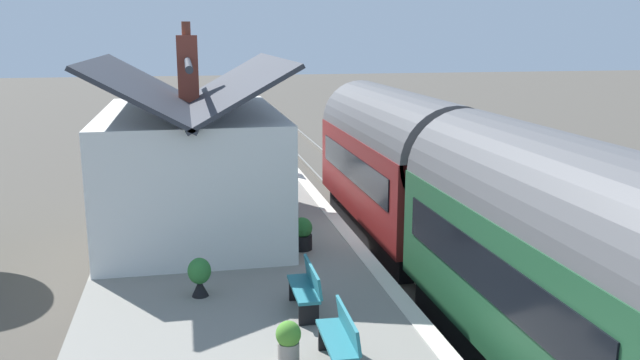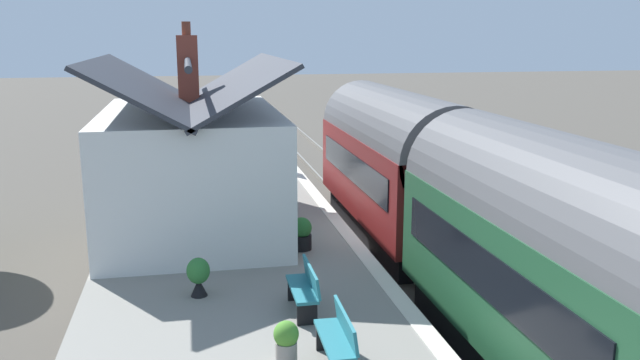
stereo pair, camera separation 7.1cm
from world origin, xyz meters
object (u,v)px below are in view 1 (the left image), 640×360
at_px(bench_mid_platform, 307,287).
at_px(planter_corner_building, 302,234).
at_px(bench_platform_end, 244,152).
at_px(station_sign_board, 277,140).
at_px(planter_edge_far, 178,148).
at_px(station_building, 192,165).
at_px(bench_near_building, 340,337).
at_px(planter_under_sign, 185,160).
at_px(planter_bench_right, 288,341).
at_px(train, 454,197).
at_px(planter_edge_near, 200,275).

bearing_deg(bench_mid_platform, planter_corner_building, -8.68).
xyz_separation_m(bench_platform_end, station_sign_board, (-1.60, -1.09, 0.71)).
height_order(bench_mid_platform, planter_edge_far, bench_mid_platform).
height_order(bench_platform_end, station_sign_board, station_sign_board).
distance_m(station_building, bench_platform_end, 8.58).
bearing_deg(bench_mid_platform, bench_platform_end, -0.52).
xyz_separation_m(station_building, bench_near_building, (-8.06, -2.06, -1.18)).
distance_m(planter_under_sign, station_sign_board, 3.43).
relative_size(planter_bench_right, planter_corner_building, 0.93).
height_order(train, station_building, station_building).
bearing_deg(bench_platform_end, station_sign_board, -145.77).
height_order(train, planter_edge_far, train).
xyz_separation_m(planter_edge_near, planter_corner_building, (2.40, -2.44, -0.04)).
distance_m(bench_near_building, planter_under_sign, 15.22).
distance_m(train, planter_edge_far, 14.93).
relative_size(planter_edge_near, planter_under_sign, 0.90).
distance_m(bench_mid_platform, bench_near_building, 2.10).
relative_size(station_building, planter_edge_far, 9.35).
distance_m(planter_bench_right, station_sign_board, 14.64).
relative_size(bench_near_building, planter_bench_right, 1.96).
relative_size(planter_bench_right, planter_edge_far, 0.90).
height_order(station_building, planter_under_sign, station_building).
distance_m(bench_platform_end, station_sign_board, 2.06).
bearing_deg(station_sign_board, planter_under_sign, 84.25).
height_order(planter_corner_building, station_sign_board, station_sign_board).
distance_m(planter_corner_building, planter_edge_far, 12.98).
bearing_deg(station_building, planter_edge_far, 2.75).
height_order(planter_edge_near, planter_edge_far, planter_edge_far).
height_order(bench_mid_platform, bench_near_building, same).
distance_m(bench_near_building, planter_bench_right, 0.81).
bearing_deg(station_building, planter_corner_building, -134.53).
height_order(train, bench_near_building, train).
xyz_separation_m(bench_near_building, planter_edge_far, (18.28, 2.55, -0.06)).
bearing_deg(planter_bench_right, station_sign_board, -7.25).
bearing_deg(station_sign_board, bench_mid_platform, 174.50).
distance_m(bench_platform_end, bench_mid_platform, 14.21).
bearing_deg(planter_edge_near, station_sign_board, -15.20).
xyz_separation_m(planter_bench_right, planter_under_sign, (14.84, 1.49, 0.11)).
bearing_deg(planter_edge_far, planter_edge_near, -178.08).
relative_size(station_building, planter_bench_right, 10.40).
height_order(station_building, bench_mid_platform, station_building).
xyz_separation_m(bench_near_building, planter_edge_near, (3.25, 2.04, -0.05)).
height_order(bench_near_building, planter_edge_far, bench_near_building).
distance_m(bench_near_building, planter_edge_near, 3.83).
distance_m(station_building, planter_bench_right, 8.05).
relative_size(bench_mid_platform, planter_under_sign, 1.64).
height_order(train, planter_edge_near, train).
height_order(planter_edge_far, station_sign_board, station_sign_board).
height_order(station_building, planter_edge_near, station_building).
bearing_deg(station_building, planter_bench_right, -170.70).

